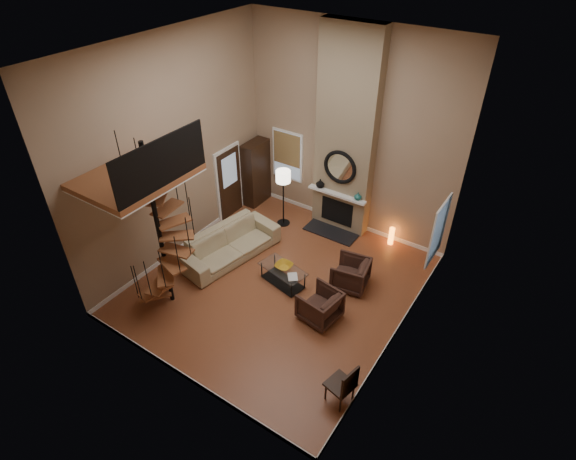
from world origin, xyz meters
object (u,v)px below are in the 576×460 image
Objects in this scene: armchair_far at (322,307)px; coffee_table at (283,274)px; armchair_near at (353,275)px; accent_lamp at (391,236)px; floor_lamp at (283,181)px; side_chair at (344,385)px; sofa at (230,243)px; hutch at (256,174)px.

armchair_far is 0.65× the size of coffee_table.
coffee_table is (-1.47, -0.85, -0.07)m from armchair_near.
armchair_far is at bearing -92.71° from accent_lamp.
floor_lamp reaches higher than armchair_near.
accent_lamp is at bearing 103.65° from side_chair.
armchair_far is (3.13, -0.62, -0.04)m from sofa.
armchair_near is at bearing -23.73° from floor_lamp.
hutch is at bearing 157.53° from floor_lamp.
side_chair reaches higher than accent_lamp.
side_chair is (5.56, -4.79, -0.42)m from hutch.
floor_lamp reaches higher than armchair_far.
hutch is 4.40m from accent_lamp.
armchair_far is 1.60× the size of accent_lamp.
floor_lamp is (-2.88, 1.27, 1.06)m from armchair_near.
coffee_table is 1.28× the size of side_chair.
hutch is 1.56m from floor_lamp.
accent_lamp is (4.33, 0.25, -0.70)m from hutch.
floor_lamp reaches higher than accent_lamp.
armchair_far is at bearing -42.98° from floor_lamp.
accent_lamp is (1.55, 2.93, -0.03)m from coffee_table.
sofa is 2.26m from floor_lamp.
armchair_near is at bearing -23.33° from hutch.
floor_lamp reaches higher than sofa.
armchair_near is 1.01× the size of armchair_far.
sofa reaches higher than armchair_near.
accent_lamp is at bearing 3.32° from hutch.
accent_lamp is (3.29, 2.81, -0.15)m from sofa.
side_chair is at bearing -37.22° from coffee_table.
sofa is 2.73× the size of side_chair.
armchair_far is at bearing -19.75° from coffee_table.
armchair_far is (4.17, -3.18, -0.60)m from hutch.
sofa is at bearing -139.57° from accent_lamp.
hutch reaches higher than sofa.
armchair_near is at bearing 29.94° from coffee_table.
sofa is 4.33m from accent_lamp.
armchair_far is 0.83× the size of side_chair.
coffee_table is at bearing -117.90° from accent_lamp.
hutch is at bearing 139.27° from side_chair.
floor_lamp is 1.73× the size of side_chair.
sofa is 3.19m from armchair_far.
sofa is 2.12× the size of coffee_table.
hutch is 5.28m from armchair_far.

